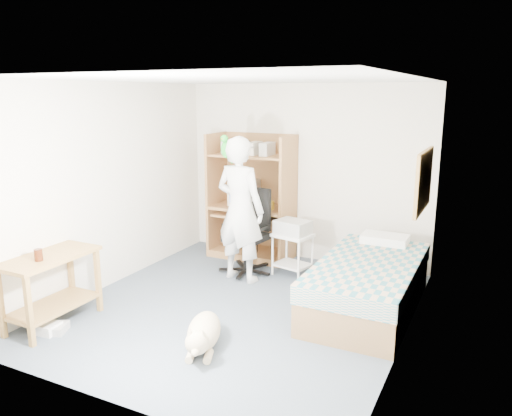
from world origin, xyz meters
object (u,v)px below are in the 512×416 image
(bed, at_px, (368,285))
(printer_cart, at_px, (292,248))
(dog, at_px, (203,333))
(side_desk, at_px, (51,279))
(person, at_px, (240,210))
(computer_hutch, at_px, (253,202))
(office_chair, at_px, (249,243))

(bed, bearing_deg, printer_cart, 151.54)
(dog, bearing_deg, printer_cart, 67.21)
(side_desk, height_order, dog, side_desk)
(person, distance_m, dog, 1.99)
(bed, height_order, printer_cart, bed)
(computer_hutch, xyz_separation_m, office_chair, (0.25, -0.62, -0.42))
(computer_hutch, height_order, person, person)
(office_chair, distance_m, dog, 2.16)
(computer_hutch, height_order, side_desk, computer_hutch)
(computer_hutch, distance_m, office_chair, 0.79)
(side_desk, height_order, person, person)
(bed, xyz_separation_m, person, (-1.71, 0.19, 0.64))
(office_chair, bearing_deg, person, -74.47)
(person, bearing_deg, dog, 114.86)
(office_chair, xyz_separation_m, person, (0.04, -0.31, 0.53))
(side_desk, distance_m, person, 2.35)
(computer_hutch, height_order, bed, computer_hutch)
(bed, height_order, side_desk, side_desk)
(side_desk, xyz_separation_m, dog, (1.68, 0.25, -0.34))
(office_chair, bearing_deg, side_desk, -107.53)
(side_desk, xyz_separation_m, office_chair, (1.10, 2.32, -0.09))
(printer_cart, bearing_deg, bed, -16.20)
(office_chair, xyz_separation_m, dog, (0.58, -2.07, -0.24))
(printer_cart, bearing_deg, office_chair, -155.23)
(person, bearing_deg, printer_cart, -133.05)
(bed, relative_size, person, 1.09)
(side_desk, distance_m, printer_cart, 2.97)
(computer_hutch, bearing_deg, person, -72.50)
(computer_hutch, xyz_separation_m, bed, (2.00, -1.12, -0.53))
(computer_hutch, height_order, office_chair, computer_hutch)
(computer_hutch, xyz_separation_m, printer_cart, (0.84, -0.49, -0.45))
(dog, distance_m, printer_cart, 2.21)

